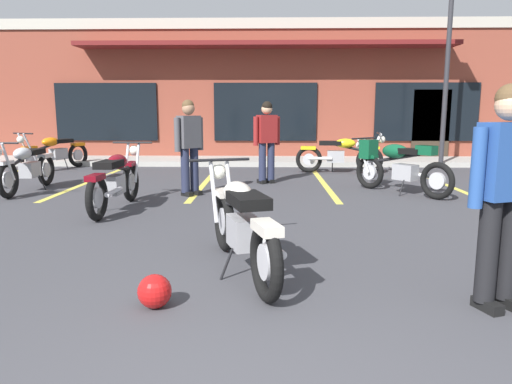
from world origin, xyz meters
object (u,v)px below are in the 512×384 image
(motorcycle_green_cafe_racer, at_px, (116,179))
(helmet_on_pavement, at_px, (155,291))
(person_in_shorts_foreground, at_px, (189,142))
(person_in_black_shirt, at_px, (504,184))
(parking_lot_lamp_post, at_px, (450,45))
(motorcycle_blue_standard, at_px, (340,154))
(person_by_back_row, at_px, (267,137))
(motorcycle_orange_scrambler, at_px, (55,152))
(motorcycle_foreground_classic, at_px, (241,223))
(motorcycle_silver_naked, at_px, (27,167))
(motorcycle_black_cruiser, at_px, (397,164))

(motorcycle_green_cafe_racer, relative_size, helmet_on_pavement, 8.11)
(helmet_on_pavement, bearing_deg, person_in_shorts_foreground, 96.01)
(person_in_black_shirt, distance_m, parking_lot_lamp_post, 9.48)
(motorcycle_blue_standard, bearing_deg, person_by_back_row, -136.00)
(motorcycle_orange_scrambler, relative_size, parking_lot_lamp_post, 0.42)
(motorcycle_foreground_classic, xyz_separation_m, helmet_on_pavement, (-0.61, -0.85, -0.33))
(parking_lot_lamp_post, bearing_deg, motorcycle_orange_scrambler, -177.54)
(motorcycle_silver_naked, relative_size, helmet_on_pavement, 8.10)
(motorcycle_orange_scrambler, xyz_separation_m, parking_lot_lamp_post, (9.90, 0.43, 2.63))
(motorcycle_orange_scrambler, bearing_deg, person_in_shorts_foreground, -41.74)
(motorcycle_green_cafe_racer, bearing_deg, motorcycle_orange_scrambler, 122.53)
(person_in_shorts_foreground, relative_size, person_by_back_row, 1.00)
(person_in_black_shirt, bearing_deg, motorcycle_green_cafe_racer, 138.68)
(motorcycle_foreground_classic, height_order, motorcycle_blue_standard, same)
(motorcycle_green_cafe_racer, height_order, parking_lot_lamp_post, parking_lot_lamp_post)
(person_in_black_shirt, relative_size, person_by_back_row, 1.00)
(motorcycle_silver_naked, relative_size, motorcycle_orange_scrambler, 1.07)
(person_in_shorts_foreground, distance_m, person_by_back_row, 1.96)
(motorcycle_black_cruiser, relative_size, person_in_shorts_foreground, 1.06)
(motorcycle_blue_standard, xyz_separation_m, parking_lot_lamp_post, (2.77, 0.88, 2.63))
(motorcycle_black_cruiser, relative_size, parking_lot_lamp_post, 0.37)
(person_by_back_row, height_order, parking_lot_lamp_post, parking_lot_lamp_post)
(motorcycle_black_cruiser, bearing_deg, motorcycle_silver_naked, -179.65)
(motorcycle_foreground_classic, relative_size, motorcycle_green_cafe_racer, 0.97)
(motorcycle_green_cafe_racer, bearing_deg, helmet_on_pavement, -68.38)
(motorcycle_blue_standard, height_order, motorcycle_orange_scrambler, same)
(motorcycle_green_cafe_racer, xyz_separation_m, parking_lot_lamp_post, (6.81, 5.28, 2.63))
(motorcycle_green_cafe_racer, height_order, person_in_black_shirt, person_in_black_shirt)
(motorcycle_black_cruiser, distance_m, person_by_back_row, 2.63)
(motorcycle_foreground_classic, relative_size, motorcycle_blue_standard, 0.97)
(motorcycle_orange_scrambler, bearing_deg, parking_lot_lamp_post, 2.46)
(motorcycle_blue_standard, relative_size, motorcycle_orange_scrambler, 1.07)
(motorcycle_green_cafe_racer, xyz_separation_m, person_in_black_shirt, (4.02, -3.53, 0.49))
(motorcycle_blue_standard, xyz_separation_m, person_in_shorts_foreground, (-3.12, -3.12, 0.49))
(person_in_shorts_foreground, bearing_deg, motorcycle_orange_scrambler, 138.26)
(motorcycle_silver_naked, bearing_deg, person_in_black_shirt, -39.61)
(motorcycle_black_cruiser, height_order, motorcycle_blue_standard, same)
(motorcycle_silver_naked, distance_m, parking_lot_lamp_post, 10.04)
(motorcycle_green_cafe_racer, xyz_separation_m, motorcycle_orange_scrambler, (-3.09, 4.85, 0.00))
(motorcycle_blue_standard, bearing_deg, person_in_shorts_foreground, -134.97)
(motorcycle_black_cruiser, height_order, person_by_back_row, person_by_back_row)
(motorcycle_silver_naked, distance_m, person_in_black_shirt, 8.02)
(person_in_shorts_foreground, xyz_separation_m, parking_lot_lamp_post, (5.89, 4.00, 2.14))
(motorcycle_foreground_classic, height_order, motorcycle_black_cruiser, same)
(motorcycle_blue_standard, height_order, parking_lot_lamp_post, parking_lot_lamp_post)
(person_in_black_shirt, xyz_separation_m, person_in_shorts_foreground, (-3.10, 4.81, 0.00))
(motorcycle_foreground_classic, distance_m, motorcycle_green_cafe_racer, 3.43)
(motorcycle_foreground_classic, relative_size, person_in_black_shirt, 1.22)
(motorcycle_black_cruiser, height_order, motorcycle_silver_naked, same)
(motorcycle_foreground_classic, bearing_deg, person_in_shorts_foreground, 105.65)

